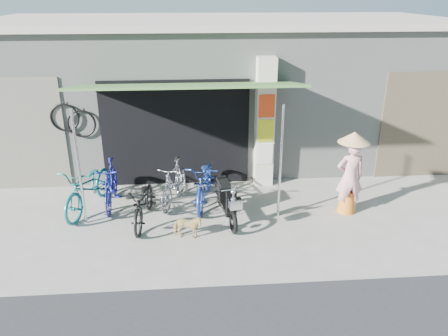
{
  "coord_description": "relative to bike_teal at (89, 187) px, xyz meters",
  "views": [
    {
      "loc": [
        -0.84,
        -7.15,
        4.34
      ],
      "look_at": [
        -0.2,
        1.0,
        1.0
      ],
      "focal_mm": 35.0,
      "sensor_mm": 36.0,
      "label": 1
    }
  ],
  "objects": [
    {
      "name": "awning",
      "position": [
        2.1,
        0.28,
        2.0
      ],
      "size": [
        4.6,
        1.88,
        2.72
      ],
      "color": "#3C642D",
      "rests_on": "ground"
    },
    {
      "name": "bike_teal",
      "position": [
        0.0,
        0.0,
        0.0
      ],
      "size": [
        1.19,
        2.07,
        1.03
      ],
      "primitive_type": "imported",
      "rotation": [
        0.0,
        0.0,
        -0.27
      ],
      "color": "#186C6F",
      "rests_on": "ground"
    },
    {
      "name": "street_dog",
      "position": [
        2.04,
        -1.34,
        -0.27
      ],
      "size": [
        0.62,
        0.38,
        0.49
      ],
      "primitive_type": "imported",
      "rotation": [
        0.0,
        0.0,
        1.36
      ],
      "color": "tan",
      "rests_on": "ground"
    },
    {
      "name": "bike_navy",
      "position": [
        2.43,
        0.12,
        -0.01
      ],
      "size": [
        0.99,
        1.99,
        1.0
      ],
      "primitive_type": "imported",
      "rotation": [
        0.0,
        0.0,
        -0.17
      ],
      "color": "navy",
      "rests_on": "ground"
    },
    {
      "name": "nun",
      "position": [
        5.38,
        -0.52,
        0.35
      ],
      "size": [
        0.64,
        0.64,
        1.76
      ],
      "rotation": [
        0.0,
        0.0,
        3.18
      ],
      "color": "pink",
      "rests_on": "ground"
    },
    {
      "name": "ground",
      "position": [
        3.01,
        -1.34,
        -0.51
      ],
      "size": [
        80.0,
        80.0,
        0.0
      ],
      "primitive_type": "plane",
      "color": "#9C978D",
      "rests_on": "ground"
    },
    {
      "name": "bike_black",
      "position": [
        1.19,
        -0.66,
        -0.08
      ],
      "size": [
        0.75,
        1.72,
        0.88
      ],
      "primitive_type": "imported",
      "rotation": [
        0.0,
        0.0,
        -0.1
      ],
      "color": "black",
      "rests_on": "ground"
    },
    {
      "name": "shop_pillar",
      "position": [
        3.86,
        1.1,
        0.98
      ],
      "size": [
        0.42,
        0.44,
        3.0
      ],
      "color": "beige",
      "rests_on": "ground"
    },
    {
      "name": "neighbour_right",
      "position": [
        8.01,
        1.25,
        0.79
      ],
      "size": [
        2.6,
        0.06,
        2.6
      ],
      "primitive_type": "cube",
      "color": "brown",
      "rests_on": "ground"
    },
    {
      "name": "bike_silver",
      "position": [
        1.76,
        0.16,
        -0.03
      ],
      "size": [
        0.91,
        1.68,
        0.97
      ],
      "primitive_type": "imported",
      "rotation": [
        0.0,
        0.0,
        -0.3
      ],
      "color": "#99999E",
      "rests_on": "ground"
    },
    {
      "name": "neighbour_left",
      "position": [
        -1.99,
        1.25,
        0.79
      ],
      "size": [
        2.6,
        0.06,
        2.6
      ],
      "primitive_type": "cube",
      "color": "#6B665B",
      "rests_on": "ground"
    },
    {
      "name": "bike_blue",
      "position": [
        0.42,
        0.14,
        -0.02
      ],
      "size": [
        0.51,
        1.67,
        0.99
      ],
      "primitive_type": "imported",
      "rotation": [
        0.0,
        0.0,
        0.03
      ],
      "color": "navy",
      "rests_on": "ground"
    },
    {
      "name": "moped",
      "position": [
        2.83,
        -0.61,
        -0.1
      ],
      "size": [
        0.5,
        1.62,
        0.92
      ],
      "rotation": [
        0.0,
        0.0,
        0.14
      ],
      "color": "black",
      "rests_on": "ground"
    },
    {
      "name": "bicycle_shop",
      "position": [
        3.0,
        3.75,
        1.32
      ],
      "size": [
        12.3,
        5.3,
        3.66
      ],
      "color": "gray",
      "rests_on": "ground"
    }
  ]
}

